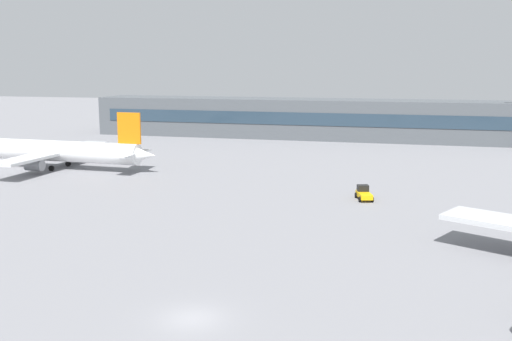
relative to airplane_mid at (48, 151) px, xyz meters
The scene contains 4 objects.
ground_plane 45.08m from the airplane_mid, 12.58° to the right, with size 400.00×400.00×0.00m, color gray.
terminal_building 67.65m from the airplane_mid, 49.51° to the left, with size 119.93×12.13×9.00m.
airplane_mid is the anchor object (origin of this frame).
baggage_tug_yellow 53.25m from the airplane_mid, 11.24° to the right, with size 2.62×3.88×1.75m.
Camera 1 is at (13.76, -35.64, 16.96)m, focal length 41.92 mm.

